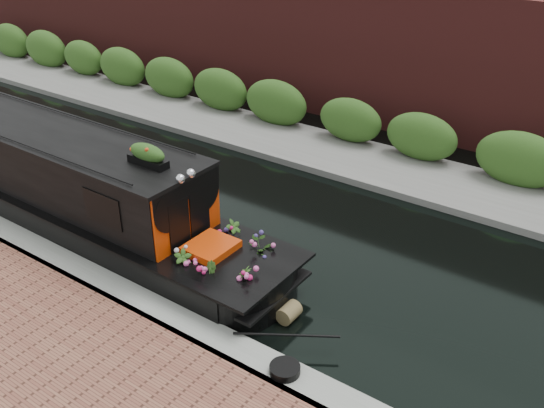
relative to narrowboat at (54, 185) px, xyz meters
The scene contains 8 objects.
ground 3.77m from the narrowboat, 33.39° to the left, with size 80.00×80.00×0.00m, color black.
near_bank_coping 3.42m from the narrowboat, 22.41° to the right, with size 40.00×0.60×0.50m, color gray.
far_bank_path 6.99m from the narrowboat, 63.70° to the left, with size 40.00×2.40×0.34m, color slate.
far_hedge 7.81m from the narrowboat, 66.64° to the left, with size 40.00×1.10×2.80m, color #2F561C.
far_brick_wall 9.76m from the narrowboat, 71.55° to the left, with size 40.00×1.00×8.00m, color #531E1C.
narrowboat is the anchor object (origin of this frame).
rope_fender 6.05m from the narrowboat, ahead, with size 0.30×0.30×0.38m, color brown.
coiled_mooring_rope 6.93m from the narrowboat, 10.59° to the right, with size 0.45×0.45×0.12m, color black.
Camera 1 is at (7.34, -8.71, 6.53)m, focal length 40.00 mm.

